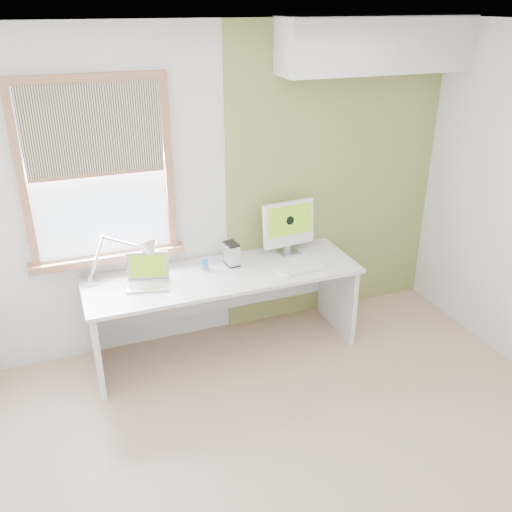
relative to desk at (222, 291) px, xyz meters
name	(u,v)px	position (x,y,z in m)	size (l,w,h in m)	color
room	(323,282)	(0.15, -1.44, 0.77)	(4.04, 3.54, 2.64)	tan
accent_wall	(334,177)	(1.15, 0.30, 0.77)	(2.00, 0.02, 2.60)	olive
soffit	(376,45)	(1.35, 0.13, 1.87)	(1.60, 0.40, 0.42)	white
window	(98,174)	(-0.85, 0.27, 1.01)	(1.20, 0.14, 1.42)	#996347
desk	(222,291)	(0.00, 0.00, 0.00)	(2.20, 0.70, 0.73)	silver
desk_lamp	(138,255)	(-0.64, 0.09, 0.40)	(0.67, 0.29, 0.38)	#BBBEC0
laptop	(148,277)	(-0.59, -0.02, 0.25)	(0.37, 0.32, 0.22)	#BBBEC0
phone_dock	(205,267)	(-0.12, 0.03, 0.23)	(0.07, 0.07, 0.12)	#BBBEC0
external_drive	(232,254)	(0.11, 0.07, 0.29)	(0.11, 0.16, 0.19)	#BBBEC0
imac	(288,225)	(0.64, 0.12, 0.45)	(0.47, 0.17, 0.46)	#BBBEC0
keyboard	(303,270)	(0.62, -0.25, 0.20)	(0.42, 0.14, 0.02)	white
mouse	(287,275)	(0.45, -0.30, 0.21)	(0.06, 0.09, 0.03)	white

